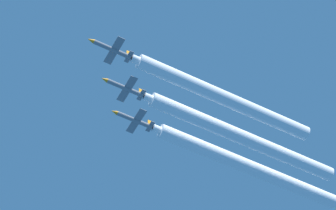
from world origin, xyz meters
TOP-DOWN VIEW (x-y plane):
  - jet_lead at (-7.78, 7.66)m, footprint 8.46×12.32m
  - jet_second_echelon at (0.20, 0.14)m, footprint 8.46×12.32m
  - jet_third_echelon at (7.67, -6.24)m, footprint 8.46×12.32m
  - smoke_trail_lead at (-7.78, -23.95)m, footprint 3.83×51.98m
  - smoke_trail_second_echelon at (0.20, -34.25)m, footprint 3.83×57.55m
  - smoke_trail_third_echelon at (7.67, -40.90)m, footprint 3.83×58.09m

SIDE VIEW (x-z plane):
  - smoke_trail_third_echelon at x=7.67m, z-range 156.88..160.71m
  - jet_third_echelon at x=7.67m, z-range 157.34..160.30m
  - smoke_trail_second_echelon at x=0.20m, z-range 157.83..161.66m
  - jet_second_echelon at x=0.20m, z-range 158.29..161.25m
  - smoke_trail_lead at x=-7.78m, z-range 159.46..163.29m
  - jet_lead at x=-7.78m, z-range 159.92..162.88m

